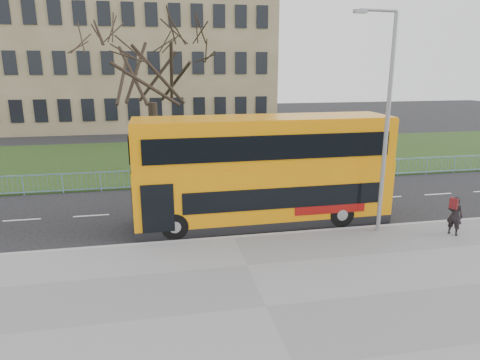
# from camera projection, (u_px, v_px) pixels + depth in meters

# --- Properties ---
(ground) EXTENTS (120.00, 120.00, 0.00)m
(ground) POSITION_uv_depth(u_px,v_px,m) (227.00, 226.00, 18.58)
(ground) COLOR black
(ground) RESTS_ON ground
(pavement) EXTENTS (80.00, 10.50, 0.12)m
(pavement) POSITION_uv_depth(u_px,v_px,m) (266.00, 308.00, 12.16)
(pavement) COLOR slate
(pavement) RESTS_ON ground
(kerb) EXTENTS (80.00, 0.20, 0.14)m
(kerb) POSITION_uv_depth(u_px,v_px,m) (234.00, 238.00, 17.09)
(kerb) COLOR gray
(kerb) RESTS_ON ground
(grass_verge) EXTENTS (80.00, 15.40, 0.08)m
(grass_verge) POSITION_uv_depth(u_px,v_px,m) (196.00, 158.00, 32.12)
(grass_verge) COLOR #203413
(grass_verge) RESTS_ON ground
(guard_railing) EXTENTS (40.00, 0.12, 1.10)m
(guard_railing) POSITION_uv_depth(u_px,v_px,m) (209.00, 176.00, 24.69)
(guard_railing) COLOR #76A6D2
(guard_railing) RESTS_ON ground
(bare_tree) EXTENTS (7.44, 7.44, 10.63)m
(bare_tree) POSITION_uv_depth(u_px,v_px,m) (152.00, 88.00, 26.11)
(bare_tree) COLOR black
(bare_tree) RESTS_ON grass_verge
(civic_building) EXTENTS (30.00, 15.00, 14.00)m
(civic_building) POSITION_uv_depth(u_px,v_px,m) (134.00, 63.00, 49.02)
(civic_building) COLOR #7F7050
(civic_building) RESTS_ON ground
(yellow_bus) EXTENTS (11.01, 2.73, 4.60)m
(yellow_bus) POSITION_uv_depth(u_px,v_px,m) (263.00, 168.00, 18.41)
(yellow_bus) COLOR orange
(yellow_bus) RESTS_ON ground
(pedestrian) EXTENTS (0.64, 0.70, 1.61)m
(pedestrian) POSITION_uv_depth(u_px,v_px,m) (455.00, 215.00, 17.14)
(pedestrian) COLOR black
(pedestrian) RESTS_ON pavement
(street_lamp) EXTENTS (1.82, 0.30, 8.59)m
(street_lamp) POSITION_uv_depth(u_px,v_px,m) (385.00, 117.00, 16.51)
(street_lamp) COLOR gray
(street_lamp) RESTS_ON pavement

